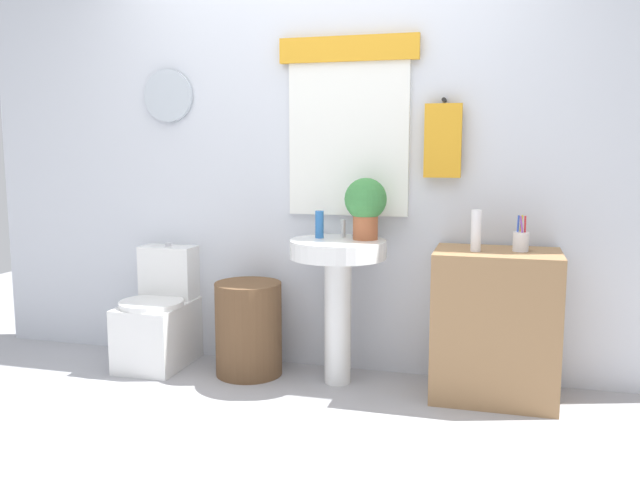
{
  "coord_description": "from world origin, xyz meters",
  "views": [
    {
      "loc": [
        1.02,
        -2.63,
        1.32
      ],
      "look_at": [
        0.08,
        0.8,
        0.82
      ],
      "focal_mm": 36.98,
      "sensor_mm": 36.0,
      "label": 1
    }
  ],
  "objects_px": {
    "pedestal_sink": "(338,275)",
    "wooden_cabinet": "(495,325)",
    "lotion_bottle": "(476,231)",
    "potted_plant": "(366,204)",
    "toothbrush_cup": "(521,241)",
    "soap_bottle": "(319,224)",
    "laundry_hamper": "(249,329)",
    "toilet": "(160,319)"
  },
  "relations": [
    {
      "from": "lotion_bottle",
      "to": "pedestal_sink",
      "type": "bearing_deg",
      "value": 176.9
    },
    {
      "from": "lotion_bottle",
      "to": "potted_plant",
      "type": "bearing_deg",
      "value": 170.5
    },
    {
      "from": "toothbrush_cup",
      "to": "pedestal_sink",
      "type": "bearing_deg",
      "value": -178.81
    },
    {
      "from": "laundry_hamper",
      "to": "pedestal_sink",
      "type": "bearing_deg",
      "value": -0.0
    },
    {
      "from": "wooden_cabinet",
      "to": "soap_bottle",
      "type": "distance_m",
      "value": 1.09
    },
    {
      "from": "toothbrush_cup",
      "to": "wooden_cabinet",
      "type": "bearing_deg",
      "value": -169.83
    },
    {
      "from": "laundry_hamper",
      "to": "lotion_bottle",
      "type": "height_order",
      "value": "lotion_bottle"
    },
    {
      "from": "wooden_cabinet",
      "to": "potted_plant",
      "type": "relative_size",
      "value": 2.32
    },
    {
      "from": "pedestal_sink",
      "to": "wooden_cabinet",
      "type": "distance_m",
      "value": 0.88
    },
    {
      "from": "pedestal_sink",
      "to": "lotion_bottle",
      "type": "height_order",
      "value": "lotion_bottle"
    },
    {
      "from": "potted_plant",
      "to": "lotion_bottle",
      "type": "distance_m",
      "value": 0.62
    },
    {
      "from": "wooden_cabinet",
      "to": "soap_bottle",
      "type": "height_order",
      "value": "soap_bottle"
    },
    {
      "from": "laundry_hamper",
      "to": "wooden_cabinet",
      "type": "bearing_deg",
      "value": 0.0
    },
    {
      "from": "wooden_cabinet",
      "to": "lotion_bottle",
      "type": "height_order",
      "value": "lotion_bottle"
    },
    {
      "from": "lotion_bottle",
      "to": "soap_bottle",
      "type": "bearing_deg",
      "value": 174.01
    },
    {
      "from": "toilet",
      "to": "toothbrush_cup",
      "type": "height_order",
      "value": "toothbrush_cup"
    },
    {
      "from": "laundry_hamper",
      "to": "toilet",
      "type": "bearing_deg",
      "value": 176.74
    },
    {
      "from": "pedestal_sink",
      "to": "laundry_hamper",
      "type": "bearing_deg",
      "value": 180.0
    },
    {
      "from": "soap_bottle",
      "to": "toothbrush_cup",
      "type": "relative_size",
      "value": 0.83
    },
    {
      "from": "laundry_hamper",
      "to": "lotion_bottle",
      "type": "distance_m",
      "value": 1.42
    },
    {
      "from": "soap_bottle",
      "to": "toothbrush_cup",
      "type": "distance_m",
      "value": 1.08
    },
    {
      "from": "wooden_cabinet",
      "to": "toilet",
      "type": "bearing_deg",
      "value": 179.02
    },
    {
      "from": "laundry_hamper",
      "to": "wooden_cabinet",
      "type": "distance_m",
      "value": 1.39
    },
    {
      "from": "toilet",
      "to": "lotion_bottle",
      "type": "distance_m",
      "value": 1.96
    },
    {
      "from": "toilet",
      "to": "toothbrush_cup",
      "type": "relative_size",
      "value": 3.94
    },
    {
      "from": "soap_bottle",
      "to": "lotion_bottle",
      "type": "xyz_separation_m",
      "value": [
        0.86,
        -0.09,
        0.0
      ]
    },
    {
      "from": "pedestal_sink",
      "to": "soap_bottle",
      "type": "xyz_separation_m",
      "value": [
        -0.12,
        0.05,
        0.27
      ]
    },
    {
      "from": "lotion_bottle",
      "to": "toilet",
      "type": "bearing_deg",
      "value": 177.74
    },
    {
      "from": "toilet",
      "to": "soap_bottle",
      "type": "xyz_separation_m",
      "value": [
        1.01,
        0.02,
        0.61
      ]
    },
    {
      "from": "laundry_hamper",
      "to": "soap_bottle",
      "type": "bearing_deg",
      "value": 6.88
    },
    {
      "from": "toilet",
      "to": "potted_plant",
      "type": "relative_size",
      "value": 2.15
    },
    {
      "from": "laundry_hamper",
      "to": "soap_bottle",
      "type": "xyz_separation_m",
      "value": [
        0.41,
        0.05,
        0.62
      ]
    },
    {
      "from": "potted_plant",
      "to": "toothbrush_cup",
      "type": "xyz_separation_m",
      "value": [
        0.82,
        -0.04,
        -0.17
      ]
    },
    {
      "from": "toilet",
      "to": "pedestal_sink",
      "type": "distance_m",
      "value": 1.18
    },
    {
      "from": "laundry_hamper",
      "to": "pedestal_sink",
      "type": "xyz_separation_m",
      "value": [
        0.53,
        -0.0,
        0.34
      ]
    },
    {
      "from": "potted_plant",
      "to": "lotion_bottle",
      "type": "bearing_deg",
      "value": -9.5
    },
    {
      "from": "toilet",
      "to": "pedestal_sink",
      "type": "height_order",
      "value": "pedestal_sink"
    },
    {
      "from": "toilet",
      "to": "potted_plant",
      "type": "xyz_separation_m",
      "value": [
        1.27,
        0.03,
        0.73
      ]
    },
    {
      "from": "toilet",
      "to": "potted_plant",
      "type": "bearing_deg",
      "value": 1.19
    },
    {
      "from": "toilet",
      "to": "laundry_hamper",
      "type": "distance_m",
      "value": 0.59
    },
    {
      "from": "pedestal_sink",
      "to": "soap_bottle",
      "type": "relative_size",
      "value": 5.32
    },
    {
      "from": "toilet",
      "to": "wooden_cabinet",
      "type": "xyz_separation_m",
      "value": [
        1.98,
        -0.03,
        0.12
      ]
    }
  ]
}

